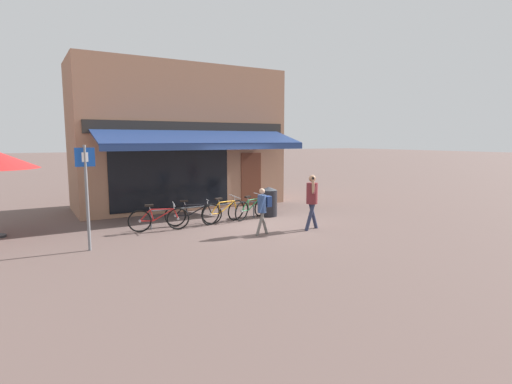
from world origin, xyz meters
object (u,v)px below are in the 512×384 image
object	(u,v)px
bicycle_black	(193,214)
pedestrian_adult	(312,196)
pedestrian_child	(263,205)
bicycle_green	(251,208)
bicycle_orange	(224,211)
litter_bin	(269,201)
parking_sign	(86,187)
bicycle_red	(159,219)

from	to	relation	value
bicycle_black	pedestrian_adult	distance (m)	3.67
bicycle_black	pedestrian_child	size ratio (longest dim) A/B	1.31
bicycle_green	bicycle_black	bearing A→B (deg)	156.14
bicycle_orange	litter_bin	world-z (taller)	litter_bin
bicycle_green	pedestrian_adult	distance (m)	2.49
bicycle_orange	pedestrian_child	world-z (taller)	pedestrian_child
parking_sign	bicycle_green	bearing A→B (deg)	14.65
litter_bin	pedestrian_child	bearing A→B (deg)	-125.82
parking_sign	bicycle_red	bearing A→B (deg)	29.38
bicycle_red	pedestrian_adult	xyz separation A→B (m)	(3.93, -2.07, 0.64)
bicycle_black	pedestrian_child	xyz separation A→B (m)	(1.22, -2.10, 0.47)
bicycle_green	pedestrian_adult	bearing A→B (deg)	-95.61
bicycle_orange	litter_bin	distance (m)	1.85
bicycle_red	pedestrian_child	size ratio (longest dim) A/B	1.32
bicycle_red	bicycle_orange	distance (m)	2.12
pedestrian_adult	pedestrian_child	distance (m)	1.57
pedestrian_adult	litter_bin	xyz separation A→B (m)	(0.02, 2.39, -0.48)
litter_bin	pedestrian_adult	bearing A→B (deg)	-90.53
bicycle_black	bicycle_green	distance (m)	2.05
bicycle_orange	pedestrian_child	distance (m)	2.01
bicycle_orange	pedestrian_child	bearing A→B (deg)	-96.96
bicycle_green	litter_bin	size ratio (longest dim) A/B	1.59
pedestrian_child	parking_sign	xyz separation A→B (m)	(-4.42, 0.71, 0.71)
bicycle_orange	bicycle_black	bearing A→B (deg)	155.39
pedestrian_adult	parking_sign	bearing A→B (deg)	-1.23
parking_sign	bicycle_black	bearing A→B (deg)	23.63
bicycle_black	parking_sign	xyz separation A→B (m)	(-3.20, -1.40, 1.18)
bicycle_red	litter_bin	size ratio (longest dim) A/B	1.70
bicycle_orange	pedestrian_adult	xyz separation A→B (m)	(1.81, -2.15, 0.62)
pedestrian_adult	bicycle_black	bearing A→B (deg)	-32.43
bicycle_green	pedestrian_child	bearing A→B (deg)	-134.77
bicycle_green	litter_bin	world-z (taller)	litter_bin
pedestrian_child	litter_bin	size ratio (longest dim) A/B	1.28
bicycle_red	bicycle_orange	world-z (taller)	bicycle_orange
bicycle_black	bicycle_orange	bearing A→B (deg)	6.37
bicycle_red	bicycle_green	distance (m)	3.21
bicycle_green	bicycle_red	bearing A→B (deg)	160.89
pedestrian_child	litter_bin	distance (m)	2.70
pedestrian_child	litter_bin	bearing A→B (deg)	-119.23
pedestrian_child	pedestrian_adult	bearing A→B (deg)	178.69
pedestrian_adult	pedestrian_child	bearing A→B (deg)	-0.36
bicycle_orange	litter_bin	xyz separation A→B (m)	(1.83, 0.24, 0.14)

